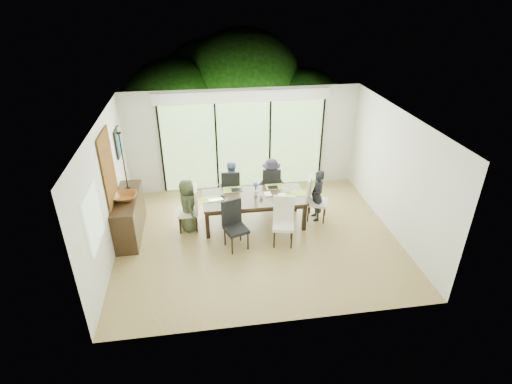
{
  "coord_description": "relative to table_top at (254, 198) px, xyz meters",
  "views": [
    {
      "loc": [
        -1.12,
        -7.23,
        5.03
      ],
      "look_at": [
        0.0,
        0.25,
        1.0
      ],
      "focal_mm": 28.0,
      "sensor_mm": 36.0,
      "label": 1
    }
  ],
  "objects": [
    {
      "name": "table_leg_fl",
      "position": [
        -1.08,
        -0.43,
        -0.36
      ],
      "size": [
        0.09,
        0.09,
        0.66
      ],
      "primitive_type": "cube",
      "color": "black",
      "rests_on": "floor"
    },
    {
      "name": "floor",
      "position": [
        0.0,
        -0.57,
        -0.69
      ],
      "size": [
        6.0,
        5.0,
        0.01
      ],
      "primitive_type": "cube",
      "color": "olive",
      "rests_on": "ground"
    },
    {
      "name": "sideboard",
      "position": [
        -2.76,
        -0.02,
        -0.22
      ],
      "size": [
        0.47,
        1.66,
        0.93
      ],
      "primitive_type": "cube",
      "color": "black",
      "rests_on": "floor"
    },
    {
      "name": "foliage_far",
      "position": [
        -0.6,
        5.93,
        0.93
      ],
      "size": [
        3.6,
        3.6,
        3.6
      ],
      "primitive_type": "sphere",
      "color": "#14380F",
      "rests_on": "ground"
    },
    {
      "name": "wall_left",
      "position": [
        -3.01,
        -0.57,
        0.66
      ],
      "size": [
        0.02,
        5.0,
        2.7
      ],
      "primitive_type": "cube",
      "color": "silver",
      "rests_on": "floor"
    },
    {
      "name": "side_window",
      "position": [
        -2.97,
        -1.77,
        0.81
      ],
      "size": [
        0.02,
        0.9,
        1.0
      ],
      "primitive_type": "cube",
      "color": "#8CAD7F",
      "rests_on": "wall_left"
    },
    {
      "name": "foliage_mid",
      "position": [
        0.4,
        5.23,
        1.11
      ],
      "size": [
        4.0,
        4.0,
        4.0
      ],
      "primitive_type": "sphere",
      "color": "#14380F",
      "rests_on": "ground"
    },
    {
      "name": "mullion_a",
      "position": [
        -2.1,
        1.89,
        0.51
      ],
      "size": [
        0.05,
        0.04,
        2.3
      ],
      "primitive_type": "cube",
      "color": "black",
      "rests_on": "wall_back"
    },
    {
      "name": "tablet_far_r",
      "position": [
        0.5,
        0.35,
        0.04
      ],
      "size": [
        0.23,
        0.16,
        0.01
      ],
      "primitive_type": "cube",
      "color": "black",
      "rests_on": "table_top"
    },
    {
      "name": "laptop",
      "position": [
        -0.85,
        -0.1,
        0.04
      ],
      "size": [
        0.34,
        0.25,
        0.02
      ],
      "primitive_type": "imported",
      "rotation": [
        0.0,
        0.0,
        0.16
      ],
      "color": "silver",
      "rests_on": "table_top"
    },
    {
      "name": "candlestick_shaft",
      "position": [
        -2.76,
        0.33,
        0.92
      ],
      "size": [
        0.02,
        0.02,
        1.3
      ],
      "primitive_type": "cylinder",
      "color": "black",
      "rests_on": "sideboard"
    },
    {
      "name": "foliage_left",
      "position": [
        -1.8,
        4.63,
        0.75
      ],
      "size": [
        3.2,
        3.2,
        3.2
      ],
      "primitive_type": "sphere",
      "color": "#14380F",
      "rests_on": "ground"
    },
    {
      "name": "papers",
      "position": [
        0.7,
        -0.05,
        0.03
      ],
      "size": [
        0.29,
        0.21,
        0.0
      ],
      "primitive_type": "cube",
      "color": "white",
      "rests_on": "table_top"
    },
    {
      "name": "table_top",
      "position": [
        0.0,
        0.0,
        0.0
      ],
      "size": [
        2.29,
        1.05,
        0.06
      ],
      "primitive_type": "cube",
      "color": "black",
      "rests_on": "floor"
    },
    {
      "name": "chair_left_end",
      "position": [
        -1.5,
        0.0,
        -0.16
      ],
      "size": [
        0.44,
        0.44,
        1.05
      ],
      "primitive_type": null,
      "rotation": [
        0.0,
        0.0,
        -1.58
      ],
      "color": "white",
      "rests_on": "floor"
    },
    {
      "name": "chair_far_left",
      "position": [
        -0.45,
        0.85,
        -0.16
      ],
      "size": [
        0.47,
        0.47,
        1.05
      ],
      "primitive_type": null,
      "rotation": [
        0.0,
        0.0,
        3.08
      ],
      "color": "black",
      "rests_on": "floor"
    },
    {
      "name": "bowl",
      "position": [
        -2.76,
        -0.12,
        0.31
      ],
      "size": [
        0.49,
        0.49,
        0.12
      ],
      "primitive_type": "imported",
      "color": "brown",
      "rests_on": "sideboard"
    },
    {
      "name": "tapestry",
      "position": [
        -2.97,
        -0.17,
        1.01
      ],
      "size": [
        0.02,
        1.0,
        1.5
      ],
      "primitive_type": "cube",
      "color": "#985316",
      "rests_on": "wall_left"
    },
    {
      "name": "book",
      "position": [
        0.25,
        0.05,
        0.04
      ],
      "size": [
        0.17,
        0.22,
        0.02
      ],
      "primitive_type": "imported",
      "rotation": [
        0.0,
        0.0,
        0.06
      ],
      "color": "white",
      "rests_on": "table_top"
    },
    {
      "name": "person_far_left",
      "position": [
        -0.45,
        0.83,
        -0.07
      ],
      "size": [
        0.64,
        0.47,
        1.23
      ],
      "primitive_type": "imported",
      "rotation": [
        0.0,
        0.0,
        3.35
      ],
      "color": "slate",
      "rests_on": "floor"
    },
    {
      "name": "mullion_c",
      "position": [
        0.7,
        1.89,
        0.51
      ],
      "size": [
        0.05,
        0.04,
        2.3
      ],
      "primitive_type": "cube",
      "color": "black",
      "rests_on": "wall_back"
    },
    {
      "name": "person_far_right",
      "position": [
        0.55,
        0.83,
        -0.07
      ],
      "size": [
        0.58,
        0.37,
        1.23
      ],
      "primitive_type": "imported",
      "rotation": [
        0.0,
        0.0,
        3.13
      ],
      "color": "#261D2C",
      "rests_on": "floor"
    },
    {
      "name": "blinds_header",
      "position": [
        0.0,
        1.89,
        1.81
      ],
      "size": [
        4.4,
        0.06,
        0.28
      ],
      "primitive_type": "cube",
      "color": "white",
      "rests_on": "wall_back"
    },
    {
      "name": "wall_front",
      "position": [
        0.0,
        -3.08,
        0.66
      ],
      "size": [
        6.0,
        0.02,
        2.7
      ],
      "primitive_type": "cube",
      "color": "white",
      "rests_on": "floor"
    },
    {
      "name": "platter_snacks",
      "position": [
        -0.55,
        -0.3,
        0.06
      ],
      "size": [
        0.19,
        0.19,
        0.01
      ],
      "primitive_type": "cube",
      "color": "#CC6B18",
      "rests_on": "table_top"
    },
    {
      "name": "cup_b",
      "position": [
        0.15,
        -0.1,
        0.07
      ],
      "size": [
        0.13,
        0.13,
        0.09
      ],
      "primitive_type": "imported",
      "rotation": [
        0.0,
        0.0,
        2.43
      ],
      "color": "white",
      "rests_on": "table_top"
    },
    {
      "name": "foliage_right",
      "position": [
        2.2,
        4.43,
        0.57
      ],
      "size": [
        2.8,
        2.8,
        2.8
      ],
      "primitive_type": "sphere",
      "color": "#14380F",
      "rests_on": "ground"
    },
    {
      "name": "hyacinth_blooms",
      "position": [
        0.05,
        0.05,
        0.3
      ],
      "size": [
        0.11,
        0.11,
        0.11
      ],
      "primitive_type": "sphere",
      "color": "#4449AB",
      "rests_on": "table_top"
    },
    {
      "name": "placemat_far_r",
      "position": [
        0.55,
        0.4,
        0.03
      ],
      "size": [
        0.42,
        0.31,
        0.01
      ],
      "primitive_type": "cube",
      "color": "#8FA139",
      "rests_on": "table_top"
    },
    {
      "name": "placemat_far_l",
      "position": [
        -0.45,
        0.4,
        0.03
      ],
      "size": [
        0.42,
        0.31,
        0.01
      ],
      "primitive_type": "cube",
      "color": "#81AB3D",
      "rests_on": "table_top"
    },
    {
      "name": "deck",
      "position": [
        0.0,
        2.83,
        -0.74
      ],
      "size": [
        6.0,
        1.8,
        0.1
      ],
      "primitive_type": "cube",
      "color": "brown",
      "rests_on": "ground"
    },
    {
      "name": "candlestick_base",
      "position": [
        -2.76,
        0.33,
        0.27
      ],
      "size": [
        0.1,
        0.1,
        0.04
      ],
      "primitive_type": "cylinder",
      "color": "black",
      "rests_on": "sideboard"
    },
    {
      "name": "hyacinth_stems",
      "position": [
        0.05,
        0.05,
        0.2
      ],
      "size": [
        0.04,
        0.04,
        0.15
      ],
      "primitive_type": "cylinder",
      "color": "#337226",
      "rests_on": "table_top"
    },
    {
      "name": "placemat_right",
      "position": [
        0.95,
        0.0,
        0.03
      ],
      "size": [
        0.42,
        0.31,
        0.01
      ],
      "primitive_type": "cube",
      "color": "#85A33A",
      "rests_on": "table_top"
    },
    {
      "name": "wall_right",
      "position": [
        3.01,
        -0.57,
        0.66
      ],
      "size": [
        0.02,
        5.0,
        2.7
      ],
      "primitive_type": "cube",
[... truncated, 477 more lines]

